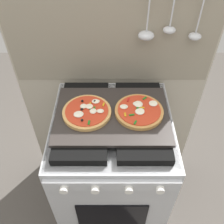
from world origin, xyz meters
name	(u,v)px	position (x,y,z in m)	size (l,w,h in m)	color
ground_plane	(112,201)	(0.00, 0.00, 0.00)	(4.00, 4.00, 0.00)	#4C4742
kitchen_backsplash	(113,89)	(0.00, 0.33, 0.79)	(1.10, 0.09, 1.55)	#B2A893
stove	(112,167)	(0.00, 0.00, 0.45)	(0.60, 0.64, 0.90)	#B7BABF
baking_tray	(112,115)	(0.00, 0.00, 0.91)	(0.54, 0.38, 0.02)	#2D2826
pizza_left	(87,111)	(-0.12, 0.00, 0.93)	(0.23, 0.23, 0.03)	tan
pizza_right	(139,111)	(0.13, 0.01, 0.93)	(0.23, 0.23, 0.03)	#C18947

